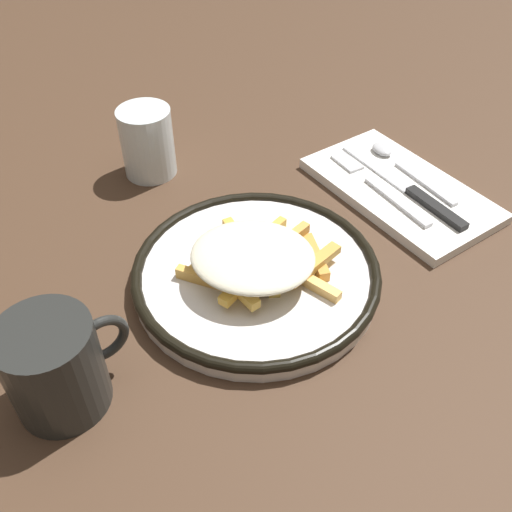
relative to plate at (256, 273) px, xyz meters
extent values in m
plane|color=#442E1F|center=(0.00, 0.00, -0.01)|extent=(2.60, 2.60, 0.00)
cylinder|color=silver|center=(0.00, 0.00, 0.00)|extent=(0.26, 0.26, 0.02)
torus|color=black|center=(0.00, 0.00, 0.01)|extent=(0.26, 0.26, 0.01)
cube|color=gold|center=(-0.05, 0.01, 0.01)|extent=(0.05, 0.07, 0.01)
cube|color=gold|center=(-0.04, -0.02, 0.02)|extent=(0.01, 0.06, 0.01)
cube|color=#F5BD61|center=(0.03, -0.05, 0.01)|extent=(0.03, 0.07, 0.01)
cube|color=gold|center=(0.04, -0.04, 0.02)|extent=(0.08, 0.03, 0.01)
cube|color=gold|center=(0.06, -0.03, 0.01)|extent=(0.04, 0.06, 0.01)
cube|color=gold|center=(-0.03, -0.02, 0.02)|extent=(0.08, 0.04, 0.01)
cube|color=#E7B74A|center=(-0.03, 0.03, 0.01)|extent=(0.07, 0.02, 0.01)
cube|color=gold|center=(0.04, 0.00, 0.02)|extent=(0.08, 0.02, 0.01)
cube|color=#E3C356|center=(0.01, -0.01, 0.01)|extent=(0.06, 0.08, 0.01)
cube|color=#E9B152|center=(-0.04, 0.00, 0.01)|extent=(0.04, 0.08, 0.01)
cube|color=gold|center=(0.03, 0.03, 0.01)|extent=(0.08, 0.03, 0.01)
cube|color=#E5C750|center=(0.00, -0.01, 0.03)|extent=(0.07, 0.04, 0.01)
cube|color=gold|center=(0.00, 0.02, 0.03)|extent=(0.02, 0.08, 0.01)
cube|color=#ECAC4B|center=(0.00, -0.01, 0.02)|extent=(0.05, 0.08, 0.01)
cube|color=#EBB347|center=(-0.01, 0.02, 0.02)|extent=(0.03, 0.07, 0.01)
ellipsoid|color=#ECE7C9|center=(-0.01, -0.01, 0.04)|extent=(0.17, 0.17, 0.02)
cube|color=#2D7323|center=(0.00, -0.03, 0.04)|extent=(0.00, 0.00, 0.00)
cube|color=#365732|center=(0.00, 0.00, 0.04)|extent=(0.00, 0.00, 0.00)
cube|color=#1F691C|center=(-0.02, 0.04, 0.04)|extent=(0.00, 0.00, 0.00)
cube|color=#395B1E|center=(-0.01, 0.02, 0.04)|extent=(0.00, 0.00, 0.00)
cube|color=#2B7132|center=(0.00, 0.00, 0.04)|extent=(0.00, 0.00, 0.00)
cube|color=#236937|center=(-0.02, 0.01, 0.04)|extent=(0.00, 0.00, 0.00)
cube|color=#356C33|center=(0.00, 0.00, 0.04)|extent=(0.00, 0.00, 0.00)
cube|color=white|center=(0.24, 0.02, -0.01)|extent=(0.14, 0.24, 0.01)
cube|color=silver|center=(0.21, -0.01, 0.00)|extent=(0.02, 0.11, 0.00)
cube|color=silver|center=(0.22, 0.09, 0.00)|extent=(0.03, 0.05, 0.00)
cube|color=black|center=(0.24, -0.04, 0.00)|extent=(0.02, 0.09, 0.01)
cube|color=silver|center=(0.24, 0.06, 0.00)|extent=(0.03, 0.12, 0.00)
cube|color=silver|center=(0.27, 0.00, 0.00)|extent=(0.02, 0.10, 0.00)
ellipsoid|color=silver|center=(0.27, 0.08, 0.01)|extent=(0.03, 0.03, 0.01)
cylinder|color=silver|center=(0.01, 0.25, 0.03)|extent=(0.07, 0.07, 0.09)
cylinder|color=#242624|center=(-0.22, -0.02, 0.03)|extent=(0.08, 0.08, 0.09)
torus|color=#242624|center=(-0.18, -0.02, 0.04)|extent=(0.05, 0.01, 0.05)
camera|label=1|loc=(-0.26, -0.35, 0.43)|focal=39.99mm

